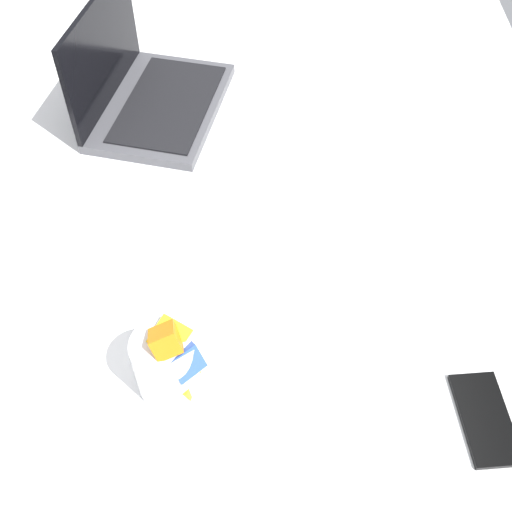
{
  "coord_description": "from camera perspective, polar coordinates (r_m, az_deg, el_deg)",
  "views": [
    {
      "loc": [
        -70.68,
        -9.23,
        102.63
      ],
      "look_at": [
        -6.59,
        -8.92,
        24.0
      ],
      "focal_mm": 44.99,
      "sensor_mm": 36.0,
      "label": 1
    }
  ],
  "objects": [
    {
      "name": "bed_mattress",
      "position": [
        1.18,
        -4.34,
        -2.11
      ],
      "size": [
        180.0,
        140.0,
        18.0
      ],
      "primitive_type": "cube",
      "color": "white",
      "rests_on": "ground"
    },
    {
      "name": "laptop",
      "position": [
        1.37,
        -9.78,
        14.25
      ],
      "size": [
        37.25,
        29.69,
        23.0
      ],
      "rotation": [
        0.0,
        0.0,
        -0.22
      ],
      "color": "#4C4C51",
      "rests_on": "bed_mattress"
    },
    {
      "name": "snack_cup",
      "position": [
        0.91,
        -7.83,
        -9.4
      ],
      "size": [
        9.35,
        10.57,
        14.54
      ],
      "color": "silver",
      "rests_on": "bed_mattress"
    },
    {
      "name": "cell_phone",
      "position": [
        0.98,
        19.69,
        -13.46
      ],
      "size": [
        14.53,
        7.96,
        0.8
      ],
      "primitive_type": "cube",
      "rotation": [
        0.0,
        0.0,
        4.8
      ],
      "color": "black",
      "rests_on": "bed_mattress"
    }
  ]
}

